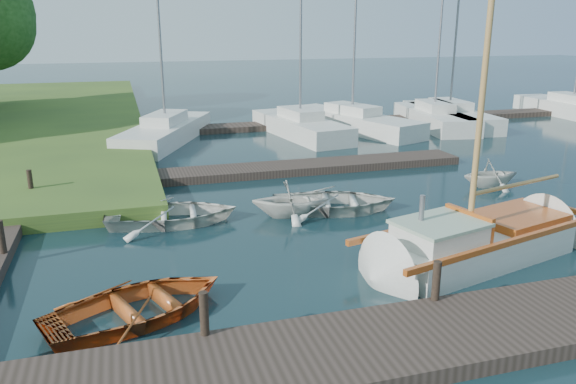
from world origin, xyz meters
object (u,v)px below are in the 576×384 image
object	(u,v)px
sailboat	(478,245)
dinghy	(138,300)
mooring_post_5	(30,182)
marina_boat_5	(449,115)
mooring_post_2	(436,281)
marina_boat_4	(434,116)
tender_b	(291,197)
marina_boat_2	(300,125)
marina_boat_0	(166,130)
marina_boat_3	(352,120)
tender_d	(491,171)
mooring_post_4	(1,237)
marina_boat_7	(572,107)
tender_a	(172,211)
tender_c	(334,199)
mooring_post_1	(204,313)

from	to	relation	value
sailboat	dinghy	xyz separation A→B (m)	(-8.01, -0.65, 0.03)
mooring_post_5	marina_boat_5	size ratio (longest dim) A/B	0.07
mooring_post_2	dinghy	xyz separation A→B (m)	(-5.56, 1.49, -0.33)
marina_boat_4	marina_boat_5	size ratio (longest dim) A/B	0.90
marina_boat_4	marina_boat_5	world-z (taller)	marina_boat_5
tender_b	marina_boat_2	xyz separation A→B (m)	(4.20, 12.12, -0.02)
dinghy	mooring_post_2	bearing A→B (deg)	-126.83
marina_boat_0	mooring_post_5	bearing A→B (deg)	175.46
mooring_post_5	marina_boat_4	world-z (taller)	marina_boat_4
marina_boat_3	tender_d	bearing A→B (deg)	161.88
mooring_post_4	mooring_post_5	world-z (taller)	same
marina_boat_7	mooring_post_5	bearing A→B (deg)	111.22
mooring_post_4	tender_a	size ratio (longest dim) A/B	0.22
tender_b	mooring_post_2	bearing A→B (deg)	-157.19
tender_d	marina_boat_4	size ratio (longest dim) A/B	0.20
sailboat	dinghy	bearing A→B (deg)	169.93
mooring_post_4	tender_c	distance (m)	9.07
marina_boat_2	marina_boat_7	world-z (taller)	marina_boat_7
marina_boat_5	marina_boat_4	bearing A→B (deg)	109.82
mooring_post_4	tender_c	xyz separation A→B (m)	(8.93, 1.54, -0.31)
mooring_post_4	tender_d	xyz separation A→B (m)	(15.21, 2.54, -0.16)
marina_boat_2	marina_boat_3	size ratio (longest dim) A/B	0.92
mooring_post_2	marina_boat_0	size ratio (longest dim) A/B	0.07
mooring_post_4	tender_c	world-z (taller)	mooring_post_4
dinghy	marina_boat_0	bearing A→B (deg)	-28.44
mooring_post_5	marina_boat_3	size ratio (longest dim) A/B	0.07
tender_a	tender_d	bearing A→B (deg)	-82.10
dinghy	marina_boat_2	bearing A→B (deg)	-49.07
sailboat	tender_c	xyz separation A→B (m)	(-2.02, 4.40, 0.04)
mooring_post_4	marina_boat_5	world-z (taller)	marina_boat_5
marina_boat_3	marina_boat_7	distance (m)	15.03
tender_d	marina_boat_3	world-z (taller)	marina_boat_3
tender_c	marina_boat_4	bearing A→B (deg)	-25.72
dinghy	mooring_post_5	bearing A→B (deg)	-2.80
mooring_post_1	marina_boat_5	xyz separation A→B (m)	(16.95, 19.34, -0.13)
tender_b	marina_boat_3	bearing A→B (deg)	-15.87
dinghy	marina_boat_7	xyz separation A→B (m)	(26.96, 18.24, 0.20)
dinghy	tender_a	bearing A→B (deg)	-33.95
dinghy	marina_boat_0	xyz separation A→B (m)	(2.01, 17.41, 0.20)
marina_boat_3	marina_boat_7	size ratio (longest dim) A/B	0.99
tender_d	tender_a	bearing A→B (deg)	97.01
mooring_post_4	dinghy	size ratio (longest dim) A/B	0.22
tender_b	mooring_post_1	bearing A→B (deg)	165.47
mooring_post_2	tender_a	xyz separation A→B (m)	(-4.42, 6.79, -0.32)
dinghy	tender_a	world-z (taller)	tender_a
marina_boat_0	marina_boat_3	world-z (taller)	marina_boat_3
sailboat	tender_d	distance (m)	6.88
mooring_post_4	tender_b	world-z (taller)	tender_b
marina_boat_5	marina_boat_7	size ratio (longest dim) A/B	0.95
mooring_post_1	tender_b	size ratio (longest dim) A/B	0.35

